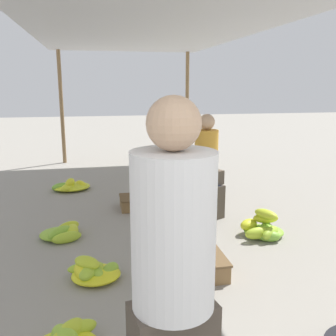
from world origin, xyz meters
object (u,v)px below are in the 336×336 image
at_px(banana_pile_right_3, 163,162).
at_px(vendor_seated, 208,164).
at_px(banana_pile_left_1, 70,186).
at_px(banana_pile_right_1, 263,229).
at_px(stool, 205,190).
at_px(crate_near, 135,202).
at_px(crate_mid, 196,264).
at_px(vendor_foreground, 173,285).
at_px(banana_pile_left_3, 63,233).
at_px(banana_pile_left_0, 93,271).
at_px(banana_pile_right_2, 181,178).
at_px(banana_pile_right_0, 193,170).

bearing_deg(banana_pile_right_3, vendor_seated, -90.02).
distance_m(banana_pile_left_1, banana_pile_right_1, 3.30).
distance_m(stool, crate_near, 1.02).
relative_size(stool, crate_near, 1.02).
xyz_separation_m(banana_pile_left_1, crate_mid, (1.27, -3.08, 0.03)).
bearing_deg(vendor_foreground, banana_pile_left_3, 104.20).
bearing_deg(banana_pile_left_0, vendor_foreground, -78.18).
bearing_deg(banana_pile_right_1, banana_pile_right_2, 98.36).
relative_size(stool, vendor_seated, 0.32).
bearing_deg(banana_pile_left_1, banana_pile_right_1, -47.15).
height_order(vendor_foreground, stool, vendor_foreground).
height_order(stool, banana_pile_right_1, stool).
height_order(banana_pile_right_0, banana_pile_right_2, banana_pile_right_2).
height_order(banana_pile_right_0, banana_pile_right_3, banana_pile_right_3).
xyz_separation_m(banana_pile_right_2, crate_mid, (-0.61, -3.14, -0.00)).
relative_size(vendor_seated, banana_pile_left_0, 2.68).
distance_m(banana_pile_right_0, crate_near, 2.28).
relative_size(banana_pile_left_1, banana_pile_left_3, 1.18).
height_order(banana_pile_left_0, banana_pile_right_3, banana_pile_left_0).
xyz_separation_m(banana_pile_right_0, banana_pile_right_1, (-0.02, -3.14, 0.03)).
height_order(stool, crate_near, stool).
distance_m(vendor_foreground, vendor_seated, 3.30).
relative_size(stool, banana_pile_right_0, 0.82).
distance_m(banana_pile_right_3, crate_near, 2.82).
relative_size(banana_pile_left_3, banana_pile_right_3, 1.12).
bearing_deg(crate_mid, crate_near, 99.51).
distance_m(banana_pile_left_3, banana_pile_right_3, 3.98).
distance_m(banana_pile_left_0, banana_pile_left_1, 3.02).
height_order(banana_pile_right_2, banana_pile_right_3, banana_pile_right_2).
relative_size(banana_pile_left_0, banana_pile_left_1, 0.79).
relative_size(banana_pile_left_0, banana_pile_right_1, 0.95).
distance_m(banana_pile_left_0, banana_pile_right_1, 1.98).
distance_m(vendor_seated, banana_pile_right_0, 2.45).
xyz_separation_m(banana_pile_left_1, banana_pile_left_3, (0.02, -2.00, -0.00)).
relative_size(banana_pile_right_0, crate_near, 1.25).
bearing_deg(banana_pile_right_3, banana_pile_left_3, -116.93).
height_order(banana_pile_left_1, banana_pile_right_2, same).
xyz_separation_m(vendor_foreground, banana_pile_left_0, (-0.36, 1.70, -0.78)).
height_order(vendor_seated, banana_pile_right_2, vendor_seated).
bearing_deg(banana_pile_left_3, crate_near, 43.79).
bearing_deg(banana_pile_right_1, vendor_foreground, -124.01).
height_order(banana_pile_left_0, banana_pile_left_3, banana_pile_left_0).
xyz_separation_m(vendor_seated, crate_near, (-0.89, 0.48, -0.61)).
xyz_separation_m(vendor_foreground, vendor_seated, (1.12, 3.10, -0.16)).
xyz_separation_m(vendor_seated, banana_pile_left_3, (-1.80, -0.40, -0.64)).
relative_size(vendor_foreground, crate_near, 3.90).
relative_size(vendor_foreground, banana_pile_left_3, 3.10).
height_order(banana_pile_right_2, crate_mid, banana_pile_right_2).
bearing_deg(crate_near, banana_pile_left_1, 129.83).
distance_m(vendor_foreground, banana_pile_left_0, 1.90).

